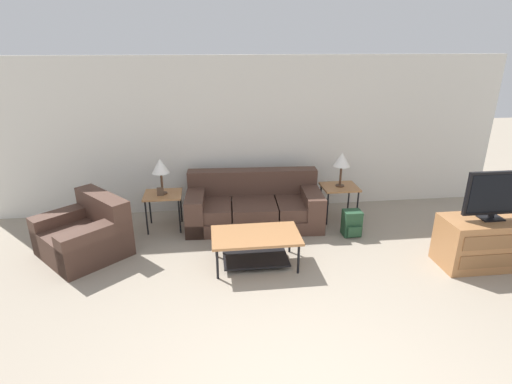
{
  "coord_description": "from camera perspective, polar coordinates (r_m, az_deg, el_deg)",
  "views": [
    {
      "loc": [
        -0.72,
        -2.19,
        2.81
      ],
      "look_at": [
        -0.08,
        3.05,
        0.8
      ],
      "focal_mm": 28.0,
      "sensor_mm": 36.0,
      "label": 1
    }
  ],
  "objects": [
    {
      "name": "wall_back",
      "position": [
        6.81,
        -0.78,
        8.06
      ],
      "size": [
        8.78,
        0.06,
        2.6
      ],
      "color": "silver",
      "rests_on": "ground_plane"
    },
    {
      "name": "television",
      "position": [
        5.83,
        31.09,
        -0.27
      ],
      "size": [
        0.81,
        0.2,
        0.64
      ],
      "color": "black",
      "rests_on": "tv_console"
    },
    {
      "name": "table_lamp_right",
      "position": [
        6.51,
        12.16,
        4.43
      ],
      "size": [
        0.27,
        0.27,
        0.56
      ],
      "color": "#472D1E",
      "rests_on": "side_table_right"
    },
    {
      "name": "picture_frame",
      "position": [
        6.26,
        -13.51,
        0.06
      ],
      "size": [
        0.1,
        0.04,
        0.13
      ],
      "color": "#4C3828",
      "rests_on": "side_table_left"
    },
    {
      "name": "side_table_left",
      "position": [
        6.36,
        -13.14,
        -0.74
      ],
      "size": [
        0.58,
        0.49,
        0.58
      ],
      "color": "#A87042",
      "rests_on": "ground_plane"
    },
    {
      "name": "table_lamp_left",
      "position": [
        6.2,
        -13.5,
        3.51
      ],
      "size": [
        0.27,
        0.27,
        0.56
      ],
      "color": "#472D1E",
      "rests_on": "side_table_left"
    },
    {
      "name": "armchair",
      "position": [
        6.04,
        -23.18,
        -5.65
      ],
      "size": [
        1.43,
        1.44,
        0.8
      ],
      "color": "#4C3328",
      "rests_on": "ground_plane"
    },
    {
      "name": "side_table_right",
      "position": [
        6.66,
        11.84,
        0.35
      ],
      "size": [
        0.58,
        0.49,
        0.58
      ],
      "color": "#A87042",
      "rests_on": "ground_plane"
    },
    {
      "name": "couch",
      "position": [
        6.45,
        -0.34,
        -2.1
      ],
      "size": [
        2.17,
        1.09,
        0.82
      ],
      "color": "#4C3328",
      "rests_on": "ground_plane"
    },
    {
      "name": "backpack",
      "position": [
        6.28,
        13.52,
        -4.38
      ],
      "size": [
        0.27,
        0.29,
        0.4
      ],
      "color": "#23472D",
      "rests_on": "ground_plane"
    },
    {
      "name": "tv_console",
      "position": [
        6.07,
        29.93,
        -6.19
      ],
      "size": [
        1.17,
        0.57,
        0.66
      ],
      "color": "#A87042",
      "rests_on": "ground_plane"
    },
    {
      "name": "coffee_table",
      "position": [
        5.27,
        -0.04,
        -7.19
      ],
      "size": [
        1.15,
        0.67,
        0.45
      ],
      "color": "#A87042",
      "rests_on": "ground_plane"
    }
  ]
}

